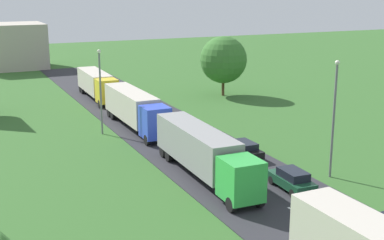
{
  "coord_description": "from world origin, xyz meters",
  "views": [
    {
      "loc": [
        -19.55,
        -1.13,
        14.27
      ],
      "look_at": [
        0.1,
        41.2,
        2.53
      ],
      "focal_mm": 49.44,
      "sensor_mm": 36.0,
      "label": 1
    }
  ],
  "objects": [
    {
      "name": "tree_maple",
      "position": [
        13.9,
        60.93,
        4.87
      ],
      "size": [
        6.29,
        6.29,
        8.02
      ],
      "color": "#513823",
      "rests_on": "ground"
    },
    {
      "name": "truck_fourth",
      "position": [
        -2.2,
        65.76,
        2.06
      ],
      "size": [
        2.73,
        12.31,
        3.42
      ],
      "color": "yellow",
      "rests_on": "road"
    },
    {
      "name": "lamppost_second",
      "position": [
        6.4,
        29.4,
        5.02
      ],
      "size": [
        0.36,
        0.36,
        9.08
      ],
      "color": "slate",
      "rests_on": "ground"
    },
    {
      "name": "distant_building",
      "position": [
        -9.21,
        99.25,
        4.0
      ],
      "size": [
        12.13,
        10.63,
        7.99
      ],
      "primitive_type": "cube",
      "color": "#B2A899",
      "rests_on": "ground"
    },
    {
      "name": "truck_third",
      "position": [
        -2.55,
        49.47,
        2.19
      ],
      "size": [
        2.53,
        13.68,
        3.71
      ],
      "color": "blue",
      "rests_on": "road"
    },
    {
      "name": "road",
      "position": [
        0.0,
        24.5,
        0.03
      ],
      "size": [
        10.0,
        140.0,
        0.06
      ],
      "primitive_type": "cube",
      "color": "#2B2B30",
      "rests_on": "ground"
    },
    {
      "name": "car_third",
      "position": [
        2.03,
        28.31,
        0.85
      ],
      "size": [
        1.89,
        4.25,
        1.54
      ],
      "color": "#19472D",
      "rests_on": "road"
    },
    {
      "name": "car_fourth",
      "position": [
        2.67,
        36.27,
        0.82
      ],
      "size": [
        1.75,
        4.26,
        1.45
      ],
      "color": "black",
      "rests_on": "road"
    },
    {
      "name": "lamppost_third",
      "position": [
        -6.23,
        48.94,
        4.7
      ],
      "size": [
        0.36,
        0.36,
        8.45
      ],
      "color": "slate",
      "rests_on": "ground"
    },
    {
      "name": "lane_marking_centre",
      "position": [
        0.0,
        22.03,
        0.07
      ],
      "size": [
        0.16,
        123.72,
        0.01
      ],
      "color": "white",
      "rests_on": "road"
    },
    {
      "name": "truck_second",
      "position": [
        -2.61,
        33.32,
        2.15
      ],
      "size": [
        2.77,
        14.16,
        3.65
      ],
      "color": "green",
      "rests_on": "road"
    }
  ]
}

